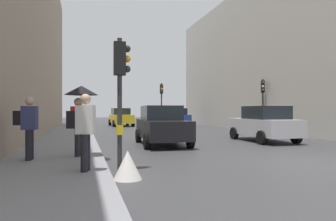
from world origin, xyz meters
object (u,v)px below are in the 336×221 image
warning_sign_triangle (128,165)px  car_blue_van (176,117)px  car_yellow_taxi (121,117)px  pedestrian_with_umbrella (80,101)px  traffic_light_mid_street (263,96)px  pedestrian_with_black_backpack (84,127)px  traffic_light_near_left (121,79)px  pedestrian_with_grey_backpack (28,124)px  car_dark_suv (162,125)px  traffic_light_far_median (162,97)px  car_silver_hatchback (264,124)px

warning_sign_triangle → car_blue_van: bearing=70.1°
car_yellow_taxi → pedestrian_with_umbrella: pedestrian_with_umbrella is taller
traffic_light_mid_street → pedestrian_with_black_backpack: bearing=-137.2°
traffic_light_near_left → pedestrian_with_umbrella: (-1.00, 1.80, -0.50)m
car_yellow_taxi → pedestrian_with_grey_backpack: (-5.10, -20.65, 0.29)m
pedestrian_with_black_backpack → traffic_light_near_left: bearing=31.0°
traffic_light_mid_street → pedestrian_with_grey_backpack: bearing=-146.1°
car_dark_suv → warning_sign_triangle: 6.82m
traffic_light_far_median → warning_sign_triangle: size_ratio=6.14×
pedestrian_with_umbrella → traffic_light_near_left: bearing=-60.9°
car_silver_hatchback → pedestrian_with_black_backpack: (-8.68, -6.01, 0.29)m
warning_sign_triangle → pedestrian_with_grey_backpack: bearing=135.3°
car_yellow_taxi → warning_sign_triangle: 23.23m
traffic_light_near_left → car_blue_van: (8.13, 21.39, -1.46)m
traffic_light_far_median → pedestrian_with_grey_backpack: size_ratio=2.26×
pedestrian_with_black_backpack → car_yellow_taxi: bearing=81.0°
warning_sign_triangle → car_silver_hatchback: bearing=39.7°
car_yellow_taxi → pedestrian_with_grey_backpack: 21.27m
traffic_light_far_median → traffic_light_mid_street: 9.56m
traffic_light_mid_street → pedestrian_with_umbrella: bearing=-144.2°
car_yellow_taxi → car_blue_van: (5.44, -0.73, 0.00)m
pedestrian_with_grey_backpack → warning_sign_triangle: size_ratio=2.72×
traffic_light_far_median → car_silver_hatchback: bearing=-81.9°
traffic_light_far_median → car_yellow_taxi: bearing=132.1°
car_yellow_taxi → traffic_light_near_left: bearing=-96.9°
warning_sign_triangle → pedestrian_with_umbrella: bearing=110.7°
car_dark_suv → pedestrian_with_grey_backpack: size_ratio=2.42×
pedestrian_with_umbrella → warning_sign_triangle: 3.32m
car_silver_hatchback → pedestrian_with_grey_backpack: pedestrian_with_grey_backpack is taller
car_blue_van → car_dark_suv: size_ratio=0.99×
traffic_light_near_left → pedestrian_with_grey_backpack: (-2.41, 1.47, -1.18)m
pedestrian_with_grey_backpack → car_blue_van: bearing=62.1°
warning_sign_triangle → traffic_light_far_median: bearing=73.3°
traffic_light_far_median → car_dark_suv: traffic_light_far_median is taller
warning_sign_triangle → traffic_light_near_left: bearing=92.5°
traffic_light_mid_street → car_silver_hatchback: bearing=-122.9°
traffic_light_near_left → car_dark_suv: size_ratio=0.79×
traffic_light_mid_street → traffic_light_near_left: size_ratio=1.09×
car_blue_van → traffic_light_far_median: bearing=-128.2°
traffic_light_mid_street → traffic_light_near_left: 15.21m
car_yellow_taxi → pedestrian_with_black_backpack: size_ratio=2.43×
car_dark_suv → pedestrian_with_black_backpack: size_ratio=2.42×
car_dark_suv → warning_sign_triangle: size_ratio=6.59×
car_dark_suv → pedestrian_with_umbrella: size_ratio=2.00×
car_blue_van → pedestrian_with_black_backpack: pedestrian_with_black_backpack is taller
car_blue_van → pedestrian_with_umbrella: pedestrian_with_umbrella is taller
car_blue_van → pedestrian_with_black_backpack: bearing=-112.4°
traffic_light_mid_street → car_silver_hatchback: (-3.25, -5.02, -1.68)m
pedestrian_with_grey_backpack → car_dark_suv: bearing=38.6°
car_blue_van → warning_sign_triangle: bearing=-109.9°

